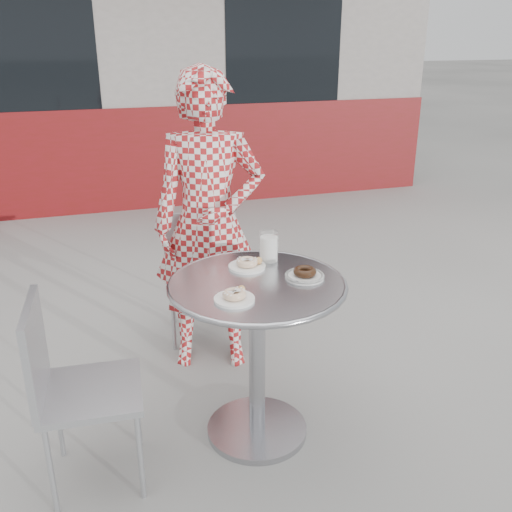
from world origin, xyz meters
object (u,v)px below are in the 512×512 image
object	(u,v)px
plate_near	(235,296)
seated_person	(209,225)
bistro_table	(257,322)
milk_cup	(269,247)
chair_far	(201,296)
plate_far	(248,264)
chair_left	(93,426)
plate_checker	(305,275)

from	to	relation	value
plate_near	seated_person	bearing A→B (deg)	83.80
bistro_table	milk_cup	world-z (taller)	milk_cup
chair_far	plate_far	size ratio (longest dim) A/B	5.05
chair_left	seated_person	xyz separation A→B (m)	(0.65, 0.74, 0.53)
plate_near	bistro_table	bearing A→B (deg)	45.50
plate_near	milk_cup	bearing A→B (deg)	53.76
bistro_table	chair_left	xyz separation A→B (m)	(-0.69, -0.07, -0.32)
plate_checker	milk_cup	bearing A→B (deg)	110.67
bistro_table	milk_cup	distance (m)	0.34
bistro_table	plate_far	bearing A→B (deg)	87.51
chair_left	plate_checker	bearing A→B (deg)	-82.76
plate_checker	bistro_table	bearing A→B (deg)	175.96
bistro_table	chair_far	world-z (taller)	chair_far
bistro_table	milk_cup	xyz separation A→B (m)	(0.12, 0.20, 0.24)
chair_left	milk_cup	world-z (taller)	milk_cup
seated_person	plate_checker	bearing A→B (deg)	-57.48
chair_left	milk_cup	xyz separation A→B (m)	(0.81, 0.27, 0.56)
seated_person	chair_far	bearing A→B (deg)	103.83
plate_far	plate_checker	size ratio (longest dim) A/B	0.97
seated_person	milk_cup	xyz separation A→B (m)	(0.16, -0.47, 0.03)
chair_left	plate_checker	size ratio (longest dim) A/B	4.78
chair_left	plate_checker	distance (m)	1.03
plate_near	plate_checker	distance (m)	0.35
bistro_table	plate_checker	size ratio (longest dim) A/B	4.51
chair_left	plate_near	distance (m)	0.76
plate_checker	milk_cup	distance (m)	0.24
bistro_table	plate_far	world-z (taller)	plate_far
milk_cup	plate_near	bearing A→B (deg)	-126.24
plate_checker	plate_near	bearing A→B (deg)	-160.30
plate_far	plate_checker	distance (m)	0.26
chair_left	milk_cup	distance (m)	1.02
bistro_table	plate_near	xyz separation A→B (m)	(-0.13, -0.13, 0.20)
plate_far	seated_person	bearing A→B (deg)	95.30
chair_left	plate_near	xyz separation A→B (m)	(0.56, -0.06, 0.51)
chair_left	plate_far	distance (m)	0.89
milk_cup	bistro_table	bearing A→B (deg)	-119.76
plate_near	plate_checker	world-z (taller)	plate_checker
chair_far	plate_near	distance (m)	1.19
chair_far	bistro_table	bearing A→B (deg)	101.60
bistro_table	seated_person	bearing A→B (deg)	93.51
bistro_table	seated_person	distance (m)	0.71
plate_far	bistro_table	bearing A→B (deg)	-92.49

